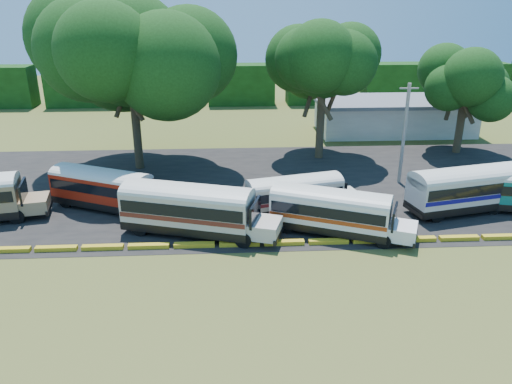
{
  "coord_description": "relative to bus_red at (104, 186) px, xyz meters",
  "views": [
    {
      "loc": [
        -2.06,
        -28.68,
        15.55
      ],
      "look_at": [
        -0.11,
        6.0,
        1.87
      ],
      "focal_mm": 35.0,
      "sensor_mm": 36.0,
      "label": 1
    }
  ],
  "objects": [
    {
      "name": "ground",
      "position": [
        11.78,
        -7.87,
        -1.86
      ],
      "size": [
        160.0,
        160.0,
        0.0
      ],
      "primitive_type": "plane",
      "color": "#41501A",
      "rests_on": "ground"
    },
    {
      "name": "bus_white_red",
      "position": [
        16.82,
        -5.36,
        -0.01
      ],
      "size": [
        10.11,
        6.16,
        3.27
      ],
      "rotation": [
        0.0,
        0.0,
        -0.4
      ],
      "color": "black",
      "rests_on": "ground"
    },
    {
      "name": "utility_pole",
      "position": [
        24.82,
        4.47,
        2.67
      ],
      "size": [
        1.6,
        0.3,
        8.83
      ],
      "color": "gray",
      "rests_on": "ground"
    },
    {
      "name": "bus_red",
      "position": [
        0.0,
        0.0,
        0.0
      ],
      "size": [
        9.95,
        6.33,
        3.24
      ],
      "rotation": [
        0.0,
        0.0,
        -0.44
      ],
      "color": "black",
      "rests_on": "ground"
    },
    {
      "name": "bus_cream_east",
      "position": [
        14.81,
        -1.46,
        -0.21
      ],
      "size": [
        9.14,
        4.23,
        2.92
      ],
      "rotation": [
        0.0,
        0.0,
        0.24
      ],
      "color": "black",
      "rests_on": "ground"
    },
    {
      "name": "bus_cream_west",
      "position": [
        7.01,
        -4.84,
        0.2
      ],
      "size": [
        11.36,
        5.83,
        3.63
      ],
      "rotation": [
        0.0,
        0.0,
        -0.3
      ],
      "color": "black",
      "rests_on": "ground"
    },
    {
      "name": "curb",
      "position": [
        11.78,
        -6.87,
        -1.71
      ],
      "size": [
        53.7,
        0.45,
        0.3
      ],
      "color": "gold",
      "rests_on": "ground"
    },
    {
      "name": "bus_white_blue",
      "position": [
        27.91,
        -2.08,
        0.16
      ],
      "size": [
        11.19,
        5.0,
        3.57
      ],
      "rotation": [
        0.0,
        0.0,
        0.22
      ],
      "color": "black",
      "rests_on": "ground"
    },
    {
      "name": "terminal_building",
      "position": [
        29.78,
        22.13,
        0.18
      ],
      "size": [
        19.0,
        9.0,
        4.0
      ],
      "color": "silver",
      "rests_on": "ground"
    },
    {
      "name": "treeline_backdrop",
      "position": [
        11.78,
        40.13,
        1.14
      ],
      "size": [
        130.0,
        4.0,
        6.0
      ],
      "color": "black",
      "rests_on": "ground"
    },
    {
      "name": "tree_center",
      "position": [
        18.96,
        12.28,
        7.65
      ],
      "size": [
        9.33,
        9.33,
        12.98
      ],
      "color": "#332919",
      "rests_on": "ground"
    },
    {
      "name": "asphalt_strip",
      "position": [
        12.78,
        4.13,
        -1.85
      ],
      "size": [
        64.0,
        24.0,
        0.02
      ],
      "primitive_type": "cube",
      "color": "black",
      "rests_on": "ground"
    },
    {
      "name": "tree_west",
      "position": [
        1.02,
        9.99,
        9.21
      ],
      "size": [
        13.86,
        13.86,
        16.18
      ],
      "color": "#332919",
      "rests_on": "ground"
    },
    {
      "name": "tree_east",
      "position": [
        33.95,
        13.28,
        5.98
      ],
      "size": [
        7.53,
        7.53,
        10.67
      ],
      "color": "#332919",
      "rests_on": "ground"
    }
  ]
}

